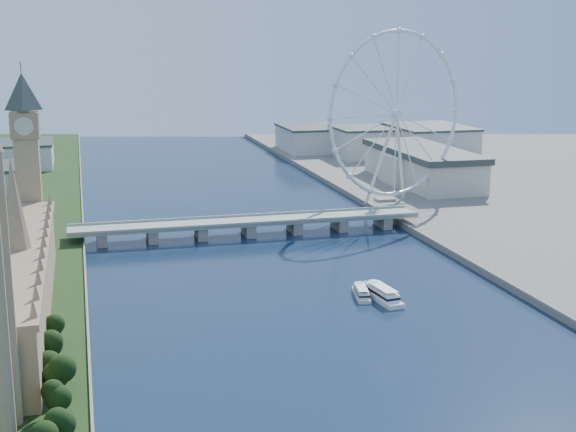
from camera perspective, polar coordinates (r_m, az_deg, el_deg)
name	(u,v)px	position (r m, az deg, el deg)	size (l,w,h in m)	color
tree_row	(49,424)	(256.10, -16.65, -14.00)	(8.53, 168.53, 20.97)	black
parliament_range	(20,282)	(365.72, -18.55, -4.45)	(24.00, 200.00, 70.00)	tan
big_ben	(26,140)	(461.88, -18.14, 5.14)	(20.02, 20.02, 110.00)	tan
westminster_bridge	(248,225)	(503.18, -2.84, -0.61)	(220.00, 22.00, 9.50)	gray
london_eye	(396,115)	(580.50, 7.71, 7.15)	(113.60, 39.12, 124.30)	silver
county_hall	(421,186)	(679.52, 9.46, 2.13)	(54.00, 144.00, 35.00)	beige
city_skyline	(232,151)	(759.86, -3.98, 4.67)	(505.00, 280.00, 32.00)	beige
tour_boat_near	(361,297)	(387.18, 5.23, -5.75)	(6.40, 25.29, 5.54)	beige
tour_boat_far	(382,300)	(383.69, 6.71, -5.96)	(8.34, 32.49, 7.20)	white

